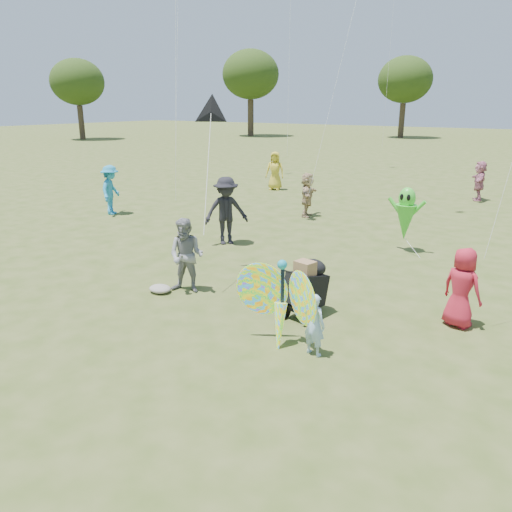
# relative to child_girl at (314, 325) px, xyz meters

# --- Properties ---
(ground) EXTENTS (160.00, 160.00, 0.00)m
(ground) POSITION_rel_child_girl_xyz_m (-1.55, -0.53, -0.52)
(ground) COLOR #51592B
(ground) RESTS_ON ground
(child_girl) EXTENTS (0.40, 0.29, 1.03)m
(child_girl) POSITION_rel_child_girl_xyz_m (0.00, 0.00, 0.00)
(child_girl) COLOR #9DC3DE
(child_girl) RESTS_ON ground
(adult_man) EXTENTS (0.92, 0.81, 1.59)m
(adult_man) POSITION_rel_child_girl_xyz_m (-3.52, 1.00, 0.28)
(adult_man) COLOR gray
(adult_man) RESTS_ON ground
(grey_bag) EXTENTS (0.49, 0.40, 0.16)m
(grey_bag) POSITION_rel_child_girl_xyz_m (-3.97, 0.63, -0.44)
(grey_bag) COLOR gray
(grey_bag) RESTS_ON ground
(crowd_a) EXTENTS (0.82, 0.67, 1.46)m
(crowd_a) POSITION_rel_child_girl_xyz_m (1.67, 2.41, 0.21)
(crowd_a) COLOR #B11C2F
(crowd_a) RESTS_ON ground
(crowd_b) EXTENTS (1.33, 1.40, 1.91)m
(crowd_b) POSITION_rel_child_girl_xyz_m (-5.09, 4.47, 0.44)
(crowd_b) COLOR black
(crowd_b) RESTS_ON ground
(crowd_d) EXTENTS (0.87, 1.50, 1.54)m
(crowd_d) POSITION_rel_child_girl_xyz_m (-4.89, 8.91, 0.25)
(crowd_d) COLOR tan
(crowd_d) RESTS_ON ground
(crowd_g) EXTENTS (0.97, 0.78, 1.73)m
(crowd_g) POSITION_rel_child_girl_xyz_m (-8.81, 13.12, 0.35)
(crowd_g) COLOR gold
(crowd_g) RESTS_ON ground
(crowd_i) EXTENTS (1.10, 1.30, 1.75)m
(crowd_i) POSITION_rel_child_girl_xyz_m (-10.91, 5.36, 0.36)
(crowd_i) COLOR teal
(crowd_i) RESTS_ON ground
(crowd_j) EXTENTS (0.85, 1.56, 1.60)m
(crowd_j) POSITION_rel_child_girl_xyz_m (-0.49, 15.52, 0.29)
(crowd_j) COLOR #B56780
(crowd_j) RESTS_ON ground
(jogging_stroller) EXTENTS (0.63, 1.10, 1.09)m
(jogging_stroller) POSITION_rel_child_girl_xyz_m (-0.84, 1.32, 0.10)
(jogging_stroller) COLOR black
(jogging_stroller) RESTS_ON ground
(butterfly_kite) EXTENTS (1.74, 0.75, 1.66)m
(butterfly_kite) POSITION_rel_child_girl_xyz_m (-0.62, 0.02, 0.20)
(butterfly_kite) COLOR #FF5328
(butterfly_kite) RESTS_ON ground
(delta_kite_rig) EXTENTS (1.32, 1.75, 2.78)m
(delta_kite_rig) POSITION_rel_child_girl_xyz_m (-3.98, 2.52, 3.12)
(delta_kite_rig) COLOR black
(delta_kite_rig) RESTS_ON ground
(alien_kite) EXTENTS (1.12, 0.69, 1.74)m
(alien_kite) POSITION_rel_child_girl_xyz_m (-0.68, 6.54, 0.45)
(alien_kite) COLOR green
(alien_kite) RESTS_ON ground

